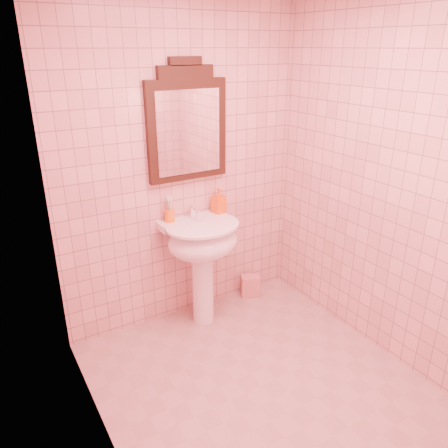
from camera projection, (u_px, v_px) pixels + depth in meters
floor at (261, 386)px, 2.93m from camera, size 2.20×2.20×0.00m
back_wall at (182, 169)px, 3.33m from camera, size 2.00×0.02×2.50m
pedestal_sink at (203, 248)px, 3.39m from camera, size 0.58×0.58×0.86m
faucet at (194, 212)px, 3.40m from camera, size 0.04×0.16×0.11m
mirror at (187, 125)px, 3.20m from camera, size 0.63×0.06×0.88m
toothbrush_cup at (170, 215)px, 3.34m from camera, size 0.08×0.08×0.18m
soap_dispenser at (219, 201)px, 3.51m from camera, size 0.11×0.11×0.20m
towel at (250, 286)px, 3.96m from camera, size 0.19×0.17×0.20m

